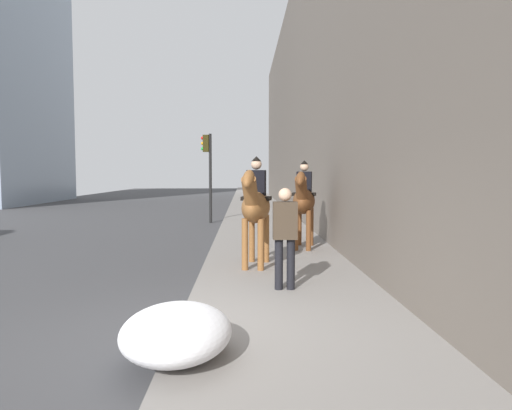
% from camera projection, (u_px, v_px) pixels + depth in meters
% --- Properties ---
extents(sidewalk_slab, '(120.00, 3.21, 0.12)m').
position_uv_depth(sidewalk_slab, '(302.00, 332.00, 5.90)').
color(sidewalk_slab, gray).
rests_on(sidewalk_slab, ground).
extents(mounted_horse_near, '(2.14, 0.81, 2.30)m').
position_uv_depth(mounted_horse_near, '(255.00, 205.00, 9.68)').
color(mounted_horse_near, brown).
rests_on(mounted_horse_near, sidewalk_slab).
extents(mounted_horse_far, '(2.13, 0.87, 2.28)m').
position_uv_depth(mounted_horse_far, '(304.00, 200.00, 12.07)').
color(mounted_horse_far, brown).
rests_on(mounted_horse_far, sidewalk_slab).
extents(pedestrian_greeting, '(0.27, 0.40, 1.70)m').
position_uv_depth(pedestrian_greeting, '(285.00, 231.00, 7.77)').
color(pedestrian_greeting, black).
rests_on(pedestrian_greeting, sidewalk_slab).
extents(traffic_light_near_curb, '(0.20, 0.44, 3.71)m').
position_uv_depth(traffic_light_near_curb, '(208.00, 163.00, 19.40)').
color(traffic_light_near_curb, black).
rests_on(traffic_light_near_curb, ground).
extents(snow_pile_near, '(1.52, 1.17, 0.53)m').
position_uv_depth(snow_pile_near, '(176.00, 332.00, 4.94)').
color(snow_pile_near, white).
rests_on(snow_pile_near, sidewalk_slab).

